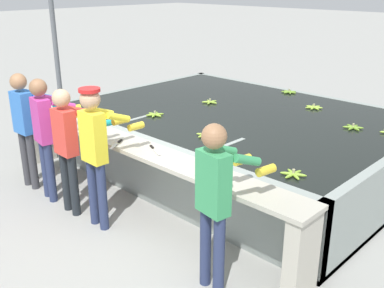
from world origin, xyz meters
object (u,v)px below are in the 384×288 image
at_px(worker_0, 26,120).
at_px(banana_bunch_floating_6, 353,127).
at_px(knife_1, 118,143).
at_px(worker_3, 96,144).
at_px(banana_bunch_floating_1, 289,92).
at_px(worker_4, 216,194).
at_px(support_post_left, 56,51).
at_px(banana_bunch_floating_7, 314,107).
at_px(worker_2, 68,141).
at_px(banana_bunch_floating_4, 206,135).
at_px(knife_0, 154,149).
at_px(banana_bunch_floating_0, 155,115).
at_px(worker_1, 46,129).
at_px(banana_bunch_floating_3, 210,102).
at_px(banana_bunch_floating_2, 293,174).

bearing_deg(worker_0, banana_bunch_floating_6, 43.10).
height_order(worker_0, knife_1, worker_0).
xyz_separation_m(worker_3, knife_1, (-0.18, 0.44, -0.14)).
bearing_deg(banana_bunch_floating_1, worker_4, -65.63).
xyz_separation_m(banana_bunch_floating_6, support_post_left, (-5.14, -1.53, 0.68)).
relative_size(banana_bunch_floating_7, knife_1, 0.88).
height_order(worker_2, banana_bunch_floating_4, worker_2).
bearing_deg(banana_bunch_floating_4, worker_3, -106.69).
relative_size(worker_2, banana_bunch_floating_1, 5.84).
distance_m(knife_0, support_post_left, 3.94).
relative_size(worker_0, worker_2, 1.02).
xyz_separation_m(worker_0, worker_3, (1.65, 0.04, 0.05)).
relative_size(banana_bunch_floating_0, banana_bunch_floating_4, 1.00).
bearing_deg(worker_3, banana_bunch_floating_6, 61.43).
distance_m(worker_2, banana_bunch_floating_7, 3.90).
bearing_deg(banana_bunch_floating_7, banana_bunch_floating_0, -126.58).
bearing_deg(worker_1, worker_2, -0.01).
bearing_deg(worker_1, support_post_left, 146.14).
height_order(worker_4, banana_bunch_floating_4, worker_4).
xyz_separation_m(banana_bunch_floating_7, knife_1, (-0.93, -3.20, -0.01)).
relative_size(worker_3, banana_bunch_floating_3, 6.28).
distance_m(worker_3, banana_bunch_floating_3, 2.81).
relative_size(banana_bunch_floating_2, knife_1, 0.88).
bearing_deg(knife_0, worker_2, -142.61).
distance_m(banana_bunch_floating_3, banana_bunch_floating_7, 1.69).
xyz_separation_m(worker_2, knife_1, (0.37, 0.48, -0.06)).
xyz_separation_m(worker_1, support_post_left, (-2.36, 1.59, 0.59)).
distance_m(banana_bunch_floating_3, support_post_left, 3.10).
distance_m(banana_bunch_floating_6, support_post_left, 5.40).
height_order(banana_bunch_floating_6, support_post_left, support_post_left).
bearing_deg(knife_1, banana_bunch_floating_4, 58.68).
distance_m(worker_0, banana_bunch_floating_3, 2.93).
height_order(worker_4, knife_1, worker_4).
height_order(worker_0, worker_3, worker_3).
bearing_deg(worker_2, worker_1, 179.99).
bearing_deg(banana_bunch_floating_1, banana_bunch_floating_6, -33.40).
bearing_deg(knife_1, banana_bunch_floating_3, 102.12).
bearing_deg(knife_1, banana_bunch_floating_6, 54.97).
distance_m(worker_0, knife_1, 1.55).
distance_m(banana_bunch_floating_0, banana_bunch_floating_3, 1.14).
bearing_deg(banana_bunch_floating_7, knife_0, -98.40).
bearing_deg(banana_bunch_floating_7, banana_bunch_floating_4, -98.31).
bearing_deg(banana_bunch_floating_1, worker_0, -109.76).
bearing_deg(banana_bunch_floating_3, banana_bunch_floating_4, -49.72).
relative_size(banana_bunch_floating_3, banana_bunch_floating_7, 0.98).
distance_m(worker_2, banana_bunch_floating_1, 4.32).
distance_m(worker_0, worker_3, 1.65).
bearing_deg(banana_bunch_floating_6, knife_0, -119.10).
bearing_deg(worker_0, banana_bunch_floating_4, 35.15).
relative_size(banana_bunch_floating_0, banana_bunch_floating_2, 1.00).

